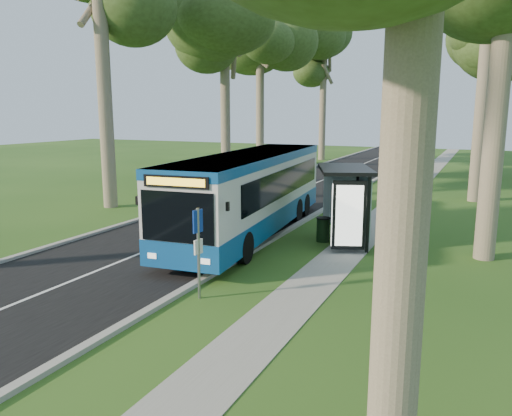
{
  "coord_description": "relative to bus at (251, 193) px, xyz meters",
  "views": [
    {
      "loc": [
        7.4,
        -12.17,
        4.93
      ],
      "look_at": [
        0.09,
        3.45,
        1.6
      ],
      "focal_mm": 35.0,
      "sensor_mm": 36.0,
      "label": 1
    }
  ],
  "objects": [
    {
      "name": "tree_west_c",
      "position": [
        -7.8,
        12.3,
        8.72
      ],
      "size": [
        5.2,
        5.2,
        14.07
      ],
      "color": "#7A6B56",
      "rests_on": "ground"
    },
    {
      "name": "road",
      "position": [
        -2.3,
        4.3,
        -1.7
      ],
      "size": [
        7.0,
        100.0,
        0.02
      ],
      "primitive_type": "cube",
      "color": "black",
      "rests_on": "ground"
    },
    {
      "name": "litter_bin",
      "position": [
        3.02,
        0.17,
        -1.23
      ],
      "size": [
        0.54,
        0.54,
        0.95
      ],
      "rotation": [
        0.0,
        0.0,
        0.11
      ],
      "color": "black",
      "rests_on": "ground"
    },
    {
      "name": "kerb_west",
      "position": [
        -5.8,
        4.3,
        -1.65
      ],
      "size": [
        0.25,
        100.0,
        0.12
      ],
      "primitive_type": "cube",
      "color": "#9E9B93",
      "rests_on": "ground"
    },
    {
      "name": "car_white",
      "position": [
        -7.91,
        19.66,
        -0.91
      ],
      "size": [
        3.45,
        5.01,
        1.58
      ],
      "primitive_type": "imported",
      "rotation": [
        0.0,
        0.0,
        0.38
      ],
      "color": "silver",
      "rests_on": "ground"
    },
    {
      "name": "tree_east_d",
      "position": [
        9.2,
        24.3,
        8.82
      ],
      "size": [
        5.2,
        5.2,
        14.2
      ],
      "color": "#7A6B56",
      "rests_on": "ground"
    },
    {
      "name": "kerb_east",
      "position": [
        1.2,
        4.3,
        -1.65
      ],
      "size": [
        0.25,
        100.0,
        0.12
      ],
      "primitive_type": "cube",
      "color": "#9E9B93",
      "rests_on": "ground"
    },
    {
      "name": "ground",
      "position": [
        1.2,
        -5.7,
        -1.71
      ],
      "size": [
        120.0,
        120.0,
        0.0
      ],
      "primitive_type": "plane",
      "color": "#244A17",
      "rests_on": "ground"
    },
    {
      "name": "tree_west_d",
      "position": [
        -9.8,
        22.3,
        10.34
      ],
      "size": [
        5.2,
        5.2,
        16.28
      ],
      "color": "#7A6B56",
      "rests_on": "ground"
    },
    {
      "name": "tree_west_e",
      "position": [
        -7.3,
        32.3,
        9.48
      ],
      "size": [
        5.2,
        5.2,
        15.1
      ],
      "color": "#7A6B56",
      "rests_on": "ground"
    },
    {
      "name": "bus_stop_sign",
      "position": [
        1.83,
        -7.0,
        -0.16
      ],
      "size": [
        0.12,
        0.35,
        2.47
      ],
      "rotation": [
        0.0,
        0.0,
        -0.2
      ],
      "color": "gray",
      "rests_on": "ground"
    },
    {
      "name": "car_silver",
      "position": [
        -6.98,
        25.97,
        -0.88
      ],
      "size": [
        3.24,
        5.34,
        1.66
      ],
      "primitive_type": "imported",
      "rotation": [
        0.0,
        0.0,
        0.32
      ],
      "color": "#A9ACB1",
      "rests_on": "ground"
    },
    {
      "name": "bus",
      "position": [
        0.0,
        0.0,
        0.0
      ],
      "size": [
        3.8,
        12.62,
        3.29
      ],
      "rotation": [
        0.0,
        0.0,
        0.1
      ],
      "color": "silver",
      "rests_on": "ground"
    },
    {
      "name": "centre_line",
      "position": [
        -2.3,
        4.3,
        -1.68
      ],
      "size": [
        0.12,
        100.0,
        0.0
      ],
      "primitive_type": "cube",
      "color": "white",
      "rests_on": "road"
    },
    {
      "name": "bus_shelter",
      "position": [
        3.9,
        -0.12,
        0.34
      ],
      "size": [
        2.94,
        3.8,
        2.89
      ],
      "rotation": [
        0.0,
        0.0,
        0.38
      ],
      "color": "black",
      "rests_on": "ground"
    },
    {
      "name": "footpath",
      "position": [
        4.2,
        4.3,
        -1.7
      ],
      "size": [
        1.5,
        100.0,
        0.02
      ],
      "primitive_type": "cube",
      "color": "gray",
      "rests_on": "ground"
    }
  ]
}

